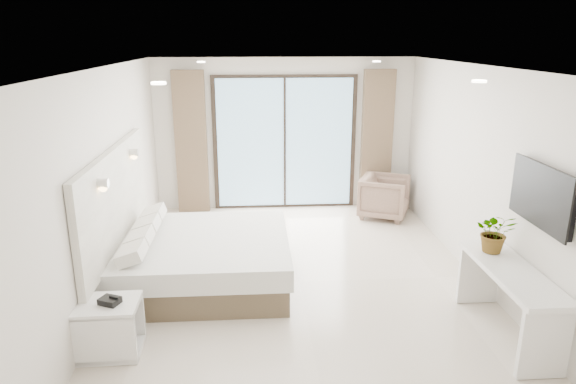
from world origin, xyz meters
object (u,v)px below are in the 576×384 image
bed (203,259)px  armchair (385,195)px  console_desk (510,287)px  nightstand (109,328)px

bed → armchair: bearing=38.1°
bed → console_desk: console_desk is taller
bed → console_desk: 3.61m
bed → armchair: (2.94, 2.30, 0.09)m
nightstand → armchair: (3.72, 3.81, 0.13)m
console_desk → armchair: 3.80m
console_desk → armchair: armchair is taller
bed → armchair: 3.73m
bed → console_desk: size_ratio=1.36×
nightstand → console_desk: bearing=-0.7°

